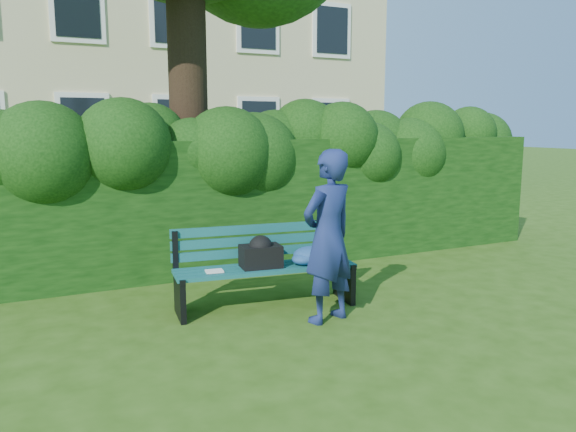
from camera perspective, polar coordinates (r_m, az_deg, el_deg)
name	(u,v)px	position (r m, az deg, el deg)	size (l,w,h in m)	color
ground	(312,309)	(6.24, 2.44, -9.45)	(80.00, 80.00, 0.00)	#2B4C10
hedge	(239,203)	(7.99, -5.01, 1.30)	(10.00, 1.00, 1.80)	black
park_bench	(274,262)	(6.21, -1.40, -4.67)	(2.03, 0.79, 0.89)	#0D4041
man_reading	(328,237)	(5.68, 4.10, -2.10)	(0.64, 0.42, 1.77)	navy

